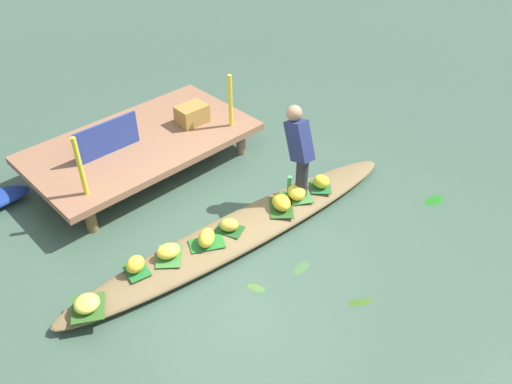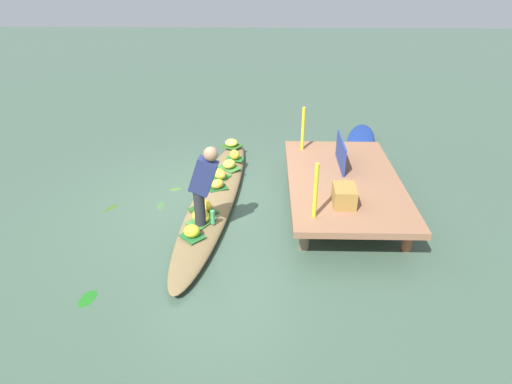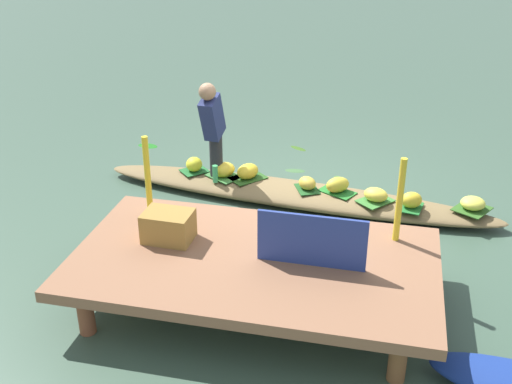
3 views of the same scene
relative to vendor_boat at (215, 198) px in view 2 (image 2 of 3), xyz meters
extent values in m
plane|color=#3D5745|center=(0.00, 0.00, -0.09)|extent=(40.00, 40.00, 0.00)
cube|color=#8F6145|center=(-0.01, 2.12, 0.33)|extent=(3.20, 1.80, 0.10)
cylinder|color=brown|center=(-1.29, 1.40, 0.09)|extent=(0.14, 0.14, 0.38)
cylinder|color=#775F49|center=(1.27, 1.40, 0.09)|extent=(0.14, 0.14, 0.38)
cylinder|color=brown|center=(-1.29, 2.84, 0.09)|extent=(0.14, 0.14, 0.38)
cylinder|color=brown|center=(1.27, 2.84, 0.09)|extent=(0.14, 0.14, 0.38)
ellipsoid|color=olive|center=(0.00, 0.00, 0.00)|extent=(4.92, 1.16, 0.19)
ellipsoid|color=navy|center=(-2.58, 2.91, 0.00)|extent=(2.24, 1.06, 0.20)
cube|color=#27541D|center=(0.59, -0.11, 0.10)|extent=(0.50, 0.51, 0.01)
ellipsoid|color=yellow|center=(0.59, -0.11, 0.19)|extent=(0.34, 0.37, 0.18)
cube|color=#1F692A|center=(-1.37, 0.25, 0.10)|extent=(0.30, 0.36, 0.01)
ellipsoid|color=yellow|center=(-1.37, 0.25, 0.19)|extent=(0.28, 0.25, 0.18)
cube|color=#1E5221|center=(-0.17, 0.03, 0.10)|extent=(0.35, 0.40, 0.01)
ellipsoid|color=gold|center=(-0.17, 0.03, 0.17)|extent=(0.29, 0.29, 0.15)
cube|color=#397831|center=(-0.97, 0.17, 0.10)|extent=(0.46, 0.47, 0.01)
ellipsoid|color=yellow|center=(-0.97, 0.17, 0.18)|extent=(0.33, 0.29, 0.16)
cube|color=#305E21|center=(-2.03, 0.14, 0.10)|extent=(0.48, 0.49, 0.01)
ellipsoid|color=#E7E14F|center=(-2.03, 0.14, 0.17)|extent=(0.31, 0.30, 0.14)
cube|color=#20622D|center=(1.30, -0.17, 0.10)|extent=(0.41, 0.41, 0.01)
ellipsoid|color=yellow|center=(1.30, -0.17, 0.19)|extent=(0.26, 0.28, 0.18)
cube|color=#237027|center=(-0.52, 0.03, 0.10)|extent=(0.48, 0.41, 0.01)
ellipsoid|color=gold|center=(-0.52, 0.03, 0.19)|extent=(0.35, 0.33, 0.18)
cube|color=#3C7C39|center=(0.89, -0.10, 0.10)|extent=(0.50, 0.47, 0.01)
ellipsoid|color=yellow|center=(0.89, -0.10, 0.19)|extent=(0.36, 0.37, 0.18)
cylinder|color=#28282D|center=(0.98, -0.10, 0.37)|extent=(0.16, 0.16, 0.55)
cube|color=navy|center=(0.99, -0.01, 0.89)|extent=(0.22, 0.45, 0.58)
sphere|color=#9E7556|center=(1.00, 0.11, 1.23)|extent=(0.20, 0.20, 0.20)
cylinder|color=#46AB63|center=(0.95, 0.08, 0.20)|extent=(0.07, 0.07, 0.22)
cube|color=navy|center=(-0.51, 2.12, 0.62)|extent=(0.93, 0.04, 0.48)
cylinder|color=yellow|center=(-1.21, 1.52, 0.79)|extent=(0.06, 0.06, 0.81)
cylinder|color=yellow|center=(1.19, 1.52, 0.79)|extent=(0.06, 0.06, 0.81)
cube|color=olive|center=(0.83, 1.98, 0.52)|extent=(0.45, 0.33, 0.28)
ellipsoid|color=#3C6437|center=(0.13, -0.89, -0.09)|extent=(0.28, 0.15, 0.01)
ellipsoid|color=#46722E|center=(-0.47, -0.75, -0.09)|extent=(0.18, 0.24, 0.01)
ellipsoid|color=#355B1B|center=(0.22, -1.69, -0.09)|extent=(0.30, 0.24, 0.01)
ellipsoid|color=#1B691A|center=(2.39, -1.30, -0.09)|extent=(0.34, 0.24, 0.01)
camera|label=1|loc=(-3.22, -3.61, 4.35)|focal=36.52mm
camera|label=2|loc=(6.43, 0.84, 3.59)|focal=30.99mm
camera|label=3|loc=(-1.06, 6.68, 3.29)|focal=43.92mm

